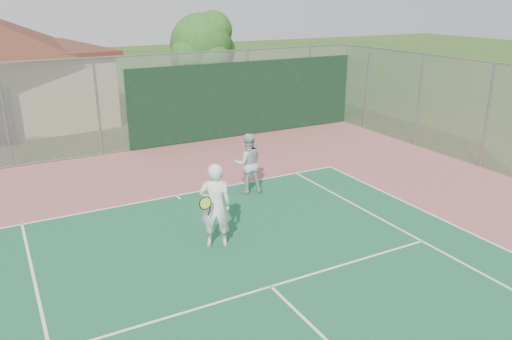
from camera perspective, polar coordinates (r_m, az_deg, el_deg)
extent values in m
cylinder|color=gray|center=(18.40, -26.79, 5.44)|extent=(0.08, 0.08, 3.50)
cylinder|color=gray|center=(18.70, -17.61, 6.78)|extent=(0.08, 0.08, 3.50)
cylinder|color=gray|center=(19.46, -8.89, 7.90)|extent=(0.08, 0.08, 3.50)
cylinder|color=gray|center=(20.64, -0.95, 8.75)|extent=(0.08, 0.08, 3.50)
cylinder|color=gray|center=(22.16, 6.04, 9.36)|extent=(0.08, 0.08, 3.50)
cylinder|color=gray|center=(23.33, 10.17, 9.66)|extent=(0.08, 0.08, 3.50)
cylinder|color=gray|center=(18.64, -15.09, 12.45)|extent=(20.00, 0.05, 0.05)
cylinder|color=gray|center=(19.31, -14.22, 2.25)|extent=(20.00, 0.05, 0.05)
cube|color=#999EA0|center=(18.91, -14.63, 7.18)|extent=(20.00, 0.02, 3.50)
cube|color=black|center=(20.63, -0.88, 8.18)|extent=(10.00, 0.04, 3.00)
cylinder|color=gray|center=(22.19, 12.58, 9.03)|extent=(0.08, 0.08, 3.50)
cylinder|color=gray|center=(20.06, 18.16, 7.51)|extent=(0.08, 0.08, 3.50)
cylinder|color=gray|center=(18.17, 24.93, 5.56)|extent=(0.08, 0.08, 3.50)
cube|color=#999EA0|center=(20.06, 18.16, 7.51)|extent=(0.02, 9.00, 3.50)
cube|color=black|center=(21.43, -27.24, 5.29)|extent=(0.96, 0.06, 2.23)
cylinder|color=#342513|center=(25.10, -6.12, 9.45)|extent=(0.33, 0.33, 2.59)
sphere|color=#225219|center=(24.85, -6.29, 14.08)|extent=(2.96, 2.96, 2.96)
sphere|color=#225219|center=(25.46, -4.72, 13.41)|extent=(2.04, 2.04, 2.04)
sphere|color=#225219|center=(24.28, -7.56, 12.82)|extent=(1.85, 1.85, 1.85)
sphere|color=#225219|center=(24.21, -5.05, 12.67)|extent=(1.67, 1.67, 1.67)
sphere|color=#225219|center=(25.45, -7.52, 13.73)|extent=(1.85, 1.85, 1.85)
sphere|color=#225219|center=(24.85, -4.95, 15.62)|extent=(1.85, 1.85, 1.85)
imported|color=silver|center=(11.33, -4.65, -4.13)|extent=(0.85, 0.72, 1.99)
imported|color=#AFB2B5|center=(14.46, -0.93, 0.71)|extent=(1.00, 0.86, 1.78)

